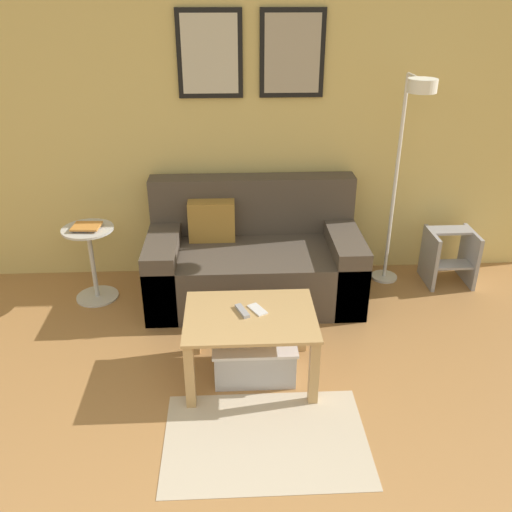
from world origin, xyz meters
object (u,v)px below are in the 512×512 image
at_px(couch, 253,259).
at_px(remote_control, 242,311).
at_px(coffee_table, 250,328).
at_px(floor_lamp, 409,144).
at_px(cell_phone, 257,309).
at_px(side_table, 92,257).
at_px(book_stack, 86,227).
at_px(step_stool, 449,256).
at_px(storage_bin, 254,357).

distance_m(couch, remote_control, 1.03).
distance_m(coffee_table, floor_lamp, 1.79).
bearing_deg(cell_phone, coffee_table, -159.26).
relative_size(side_table, book_stack, 2.76).
xyz_separation_m(couch, side_table, (-1.25, -0.02, 0.06)).
bearing_deg(book_stack, step_stool, 2.60).
height_order(coffee_table, step_stool, coffee_table).
bearing_deg(couch, remote_control, -96.28).
distance_m(storage_bin, book_stack, 1.65).
relative_size(coffee_table, step_stool, 1.77).
bearing_deg(cell_phone, book_stack, 112.71).
bearing_deg(couch, floor_lamp, -0.31).
xyz_separation_m(coffee_table, side_table, (-1.18, 1.03, 0.00)).
height_order(couch, coffee_table, couch).
distance_m(remote_control, cell_phone, 0.10).
distance_m(floor_lamp, side_table, 2.52).
height_order(couch, floor_lamp, floor_lamp).
xyz_separation_m(couch, remote_control, (-0.11, -1.01, 0.16)).
bearing_deg(side_table, book_stack, -122.70).
bearing_deg(remote_control, book_stack, 117.99).
height_order(couch, cell_phone, couch).
xyz_separation_m(book_stack, step_stool, (2.88, 0.13, -0.38)).
xyz_separation_m(storage_bin, remote_control, (-0.07, 0.02, 0.33)).
distance_m(couch, step_stool, 1.63).
bearing_deg(book_stack, remote_control, -40.82).
xyz_separation_m(cell_phone, step_stool, (1.64, 1.10, -0.22)).
bearing_deg(remote_control, side_table, 117.58).
relative_size(coffee_table, remote_control, 5.31).
relative_size(couch, floor_lamp, 0.97).
relative_size(couch, side_table, 2.70).
distance_m(storage_bin, floor_lamp, 1.89).
height_order(coffee_table, remote_control, remote_control).
height_order(couch, remote_control, couch).
distance_m(side_table, cell_phone, 1.57).
bearing_deg(coffee_table, storage_bin, 23.57).
distance_m(side_table, remote_control, 1.51).
relative_size(side_table, remote_control, 4.01).
relative_size(side_table, cell_phone, 4.30).
xyz_separation_m(floor_lamp, side_table, (-2.37, -0.01, -0.85)).
bearing_deg(book_stack, couch, 1.11).
distance_m(couch, coffee_table, 1.05).
bearing_deg(storage_bin, couch, 87.80).
distance_m(floor_lamp, step_stool, 1.09).
xyz_separation_m(floor_lamp, step_stool, (0.50, 0.11, -0.97)).
relative_size(couch, cell_phone, 11.61).
distance_m(side_table, step_stool, 2.88).
bearing_deg(step_stool, floor_lamp, -167.31).
xyz_separation_m(side_table, cell_phone, (1.23, -0.97, 0.09)).
xyz_separation_m(couch, cell_phone, (-0.02, -0.99, 0.16)).
height_order(floor_lamp, cell_phone, floor_lamp).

